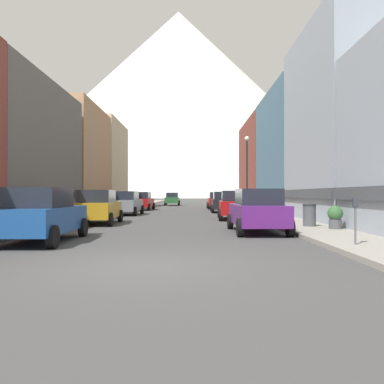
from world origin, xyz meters
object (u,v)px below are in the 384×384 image
object	(u,v)px
potted_plant_0	(26,211)
pedestrian_1	(9,210)
car_right_0	(259,211)
car_driving_0	(174,199)
car_right_1	(236,205)
streetlamp_right	(248,163)
car_left_1	(99,207)
car_left_2	(128,203)
car_left_0	(42,215)
potted_plant_2	(29,211)
potted_plant_1	(337,216)
car_left_3	(143,201)
parking_meter_near	(357,214)
trash_bin_right	(311,215)
car_right_3	(218,200)
car_right_2	(224,202)
pedestrian_0	(60,206)
pedestrian_2	(261,204)

from	to	relation	value
potted_plant_0	pedestrian_1	xyz separation A→B (m)	(0.75, -3.35, 0.18)
car_right_0	car_driving_0	distance (m)	39.28
car_right_1	streetlamp_right	distance (m)	6.68
car_driving_0	streetlamp_right	xyz separation A→B (m)	(6.95, -24.71, 3.09)
car_left_1	car_left_2	size ratio (longest dim) A/B	1.00
car_left_2	car_right_1	distance (m)	9.20
car_left_0	car_left_1	size ratio (longest dim) A/B	0.99
car_left_1	pedestrian_1	world-z (taller)	pedestrian_1
car_driving_0	potted_plant_2	distance (m)	35.84
car_right_0	car_left_0	bearing A→B (deg)	-157.49
potted_plant_1	car_right_1	bearing A→B (deg)	110.90
car_left_3	car_right_1	bearing A→B (deg)	-62.25
car_left_2	potted_plant_1	bearing A→B (deg)	-51.48
car_left_1	streetlamp_right	world-z (taller)	streetlamp_right
parking_meter_near	potted_plant_0	distance (m)	15.08
car_left_2	potted_plant_1	distance (m)	17.35
car_driving_0	trash_bin_right	world-z (taller)	car_driving_0
car_right_1	car_driving_0	bearing A→B (deg)	100.06
potted_plant_0	car_left_1	bearing A→B (deg)	25.12
car_left_1	car_right_3	bearing A→B (deg)	70.45
car_right_2	pedestrian_1	bearing A→B (deg)	-118.90
pedestrian_0	streetlamp_right	bearing A→B (deg)	36.01
car_left_0	car_driving_0	world-z (taller)	same
car_left_2	pedestrian_1	world-z (taller)	pedestrian_1
trash_bin_right	pedestrian_1	distance (m)	12.72
trash_bin_right	pedestrian_2	world-z (taller)	pedestrian_2
car_right_1	trash_bin_right	xyz separation A→B (m)	(2.55, -7.02, -0.26)
car_left_0	potted_plant_1	bearing A→B (deg)	16.72
car_right_1	pedestrian_0	world-z (taller)	pedestrian_0
car_left_0	streetlamp_right	world-z (taller)	streetlamp_right
car_right_3	car_driving_0	xyz separation A→B (m)	(-5.40, 12.88, 0.00)
trash_bin_right	potted_plant_1	bearing A→B (deg)	-64.60
car_right_1	pedestrian_1	bearing A→B (deg)	-139.09
potted_plant_2	car_left_1	bearing A→B (deg)	19.75
car_right_2	pedestrian_2	size ratio (longest dim) A/B	2.88
car_left_0	pedestrian_2	xyz separation A→B (m)	(10.05, 17.04, -0.05)
potted_plant_0	pedestrian_1	size ratio (longest dim) A/B	0.61
car_right_0	potted_plant_0	distance (m)	11.24
car_right_3	trash_bin_right	bearing A→B (deg)	-84.07
car_right_3	potted_plant_0	world-z (taller)	car_right_3
car_right_2	potted_plant_2	distance (m)	18.08
trash_bin_right	car_right_2	bearing A→B (deg)	98.78
car_left_0	potted_plant_2	bearing A→B (deg)	115.79
car_left_3	parking_meter_near	world-z (taller)	car_left_3
car_left_3	car_driving_0	distance (m)	16.13
potted_plant_2	pedestrian_2	xyz separation A→B (m)	(13.25, 10.42, 0.11)
parking_meter_near	trash_bin_right	world-z (taller)	parking_meter_near
car_left_3	parking_meter_near	xyz separation A→B (m)	(9.55, -27.86, 0.11)
trash_bin_right	pedestrian_0	bearing A→B (deg)	161.14
car_left_3	car_right_1	size ratio (longest dim) A/B	1.00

